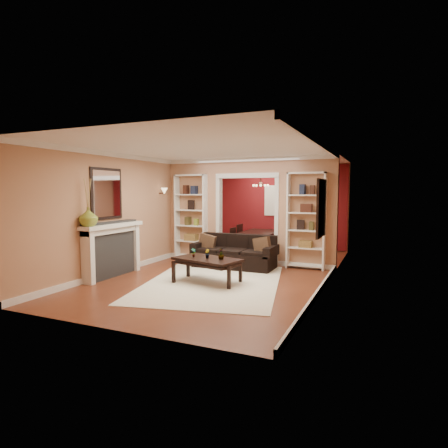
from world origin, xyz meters
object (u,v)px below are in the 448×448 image
at_px(bookshelf_left, 191,217).
at_px(bookshelf_right, 306,221).
at_px(sofa, 234,252).
at_px(fireplace, 113,250).
at_px(dining_table, 260,242).
at_px(coffee_table, 207,270).

bearing_deg(bookshelf_left, bookshelf_right, 0.00).
xyz_separation_m(sofa, fireplace, (-2.03, -1.95, 0.18)).
bearing_deg(fireplace, dining_table, 65.64).
bearing_deg(bookshelf_right, coffee_table, -125.04).
height_order(sofa, coffee_table, sofa).
relative_size(coffee_table, dining_table, 0.73).
xyz_separation_m(bookshelf_left, fireplace, (-0.54, -2.53, -0.57)).
bearing_deg(coffee_table, bookshelf_left, 139.52).
height_order(bookshelf_left, bookshelf_right, same).
relative_size(sofa, bookshelf_right, 0.88).
distance_m(sofa, dining_table, 2.33).
bearing_deg(coffee_table, fireplace, -156.84).
height_order(sofa, bookshelf_left, bookshelf_left).
bearing_deg(bookshelf_right, fireplace, -145.20).
relative_size(sofa, coffee_table, 1.52).
xyz_separation_m(coffee_table, bookshelf_right, (1.54, 2.20, 0.90)).
bearing_deg(coffee_table, dining_table, 106.59).
bearing_deg(fireplace, bookshelf_left, 77.95).
distance_m(bookshelf_left, fireplace, 2.65).
relative_size(bookshelf_left, bookshelf_right, 1.00).
height_order(coffee_table, bookshelf_right, bookshelf_right).
distance_m(sofa, bookshelf_left, 1.77).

